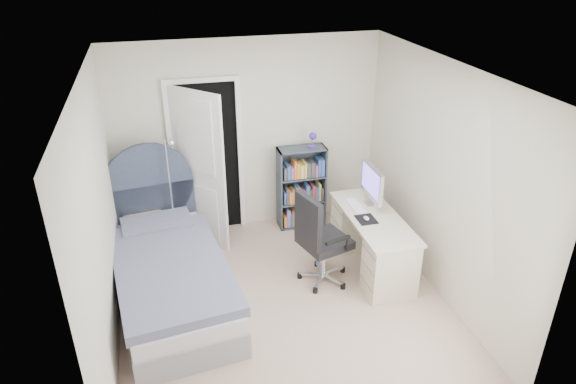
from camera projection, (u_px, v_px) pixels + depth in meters
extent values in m
cube|color=tan|center=(284.00, 304.00, 5.56)|extent=(3.40, 3.60, 0.05)
cube|color=white|center=(282.00, 69.00, 4.41)|extent=(3.40, 3.60, 0.05)
cube|color=beige|center=(248.00, 136.00, 6.56)|extent=(3.40, 0.05, 2.50)
cube|color=beige|center=(351.00, 323.00, 3.41)|extent=(3.40, 0.05, 2.50)
cube|color=beige|center=(97.00, 223.00, 4.59)|extent=(0.05, 3.60, 2.50)
cube|color=beige|center=(442.00, 181.00, 5.38)|extent=(0.05, 3.60, 2.50)
cube|color=black|center=(207.00, 160.00, 6.52)|extent=(0.80, 0.01, 2.00)
cube|color=white|center=(172.00, 164.00, 6.40)|extent=(0.06, 0.06, 2.00)
cube|color=white|center=(240.00, 157.00, 6.60)|extent=(0.06, 0.06, 2.00)
cube|color=white|center=(201.00, 80.00, 6.04)|extent=(0.92, 0.06, 0.06)
cube|color=white|center=(199.00, 171.00, 6.22)|extent=(0.57, 0.62, 2.00)
cube|color=gray|center=(173.00, 291.00, 5.50)|extent=(1.31, 2.33, 0.29)
cube|color=silver|center=(171.00, 274.00, 5.40)|extent=(1.28, 2.28, 0.18)
cube|color=slate|center=(171.00, 269.00, 5.25)|extent=(1.31, 2.00, 0.11)
cube|color=slate|center=(157.00, 225.00, 5.99)|extent=(0.84, 0.53, 0.13)
cube|color=#374055|center=(153.00, 217.00, 6.32)|extent=(1.05, 0.19, 0.89)
cylinder|color=#374055|center=(149.00, 185.00, 6.12)|extent=(1.05, 0.19, 1.05)
cylinder|color=tan|center=(129.00, 236.00, 6.24)|extent=(0.04, 0.04, 0.55)
cylinder|color=tan|center=(129.00, 221.00, 6.57)|extent=(0.04, 0.04, 0.55)
cylinder|color=tan|center=(161.00, 232.00, 6.33)|extent=(0.04, 0.04, 0.55)
cylinder|color=tan|center=(159.00, 217.00, 6.66)|extent=(0.04, 0.04, 0.55)
cube|color=tan|center=(142.00, 208.00, 6.33)|extent=(0.44, 0.44, 0.03)
cube|color=tan|center=(145.00, 232.00, 6.49)|extent=(0.40, 0.40, 0.02)
cube|color=#B24C33|center=(137.00, 207.00, 6.31)|extent=(0.18, 0.24, 0.03)
cube|color=#3F598C|center=(137.00, 205.00, 6.29)|extent=(0.17, 0.23, 0.03)
cube|color=#D8CC7F|center=(136.00, 202.00, 6.28)|extent=(0.15, 0.22, 0.03)
cylinder|color=silver|center=(177.00, 248.00, 6.48)|extent=(0.21, 0.21, 0.02)
cylinder|color=silver|center=(171.00, 197.00, 6.16)|extent=(0.02, 0.02, 1.46)
sphere|color=silver|center=(171.00, 143.00, 5.82)|extent=(0.08, 0.08, 0.08)
cube|color=#37424B|center=(279.00, 190.00, 6.75)|extent=(0.02, 0.27, 1.12)
cube|color=#37424B|center=(323.00, 185.00, 6.88)|extent=(0.02, 0.27, 1.12)
cube|color=#37424B|center=(302.00, 149.00, 6.57)|extent=(0.63, 0.27, 0.02)
cube|color=#37424B|center=(301.00, 223.00, 7.06)|extent=(0.63, 0.27, 0.02)
cube|color=#37424B|center=(299.00, 183.00, 6.93)|extent=(0.63, 0.01, 1.12)
cube|color=#37424B|center=(301.00, 201.00, 6.90)|extent=(0.59, 0.25, 0.02)
cube|color=#37424B|center=(302.00, 177.00, 6.74)|extent=(0.59, 0.25, 0.02)
cylinder|color=#4126A5|center=(312.00, 146.00, 6.59)|extent=(0.11, 0.11, 0.02)
cylinder|color=silver|center=(312.00, 141.00, 6.56)|extent=(0.01, 0.01, 0.14)
sphere|color=#4126A5|center=(313.00, 136.00, 6.50)|extent=(0.10, 0.10, 0.10)
cube|color=orange|center=(284.00, 220.00, 6.94)|extent=(0.04, 0.19, 0.16)
cube|color=#7F72B2|center=(287.00, 216.00, 6.93)|extent=(0.04, 0.19, 0.25)
cube|color=#335999|center=(290.00, 218.00, 6.95)|extent=(0.03, 0.19, 0.20)
cube|color=orange|center=(293.00, 217.00, 6.96)|extent=(0.05, 0.19, 0.21)
cube|color=#D8BF4C|center=(297.00, 217.00, 6.98)|extent=(0.04, 0.19, 0.18)
cube|color=#994C7F|center=(301.00, 216.00, 6.98)|extent=(0.05, 0.19, 0.22)
cube|color=#994C7F|center=(305.00, 216.00, 7.00)|extent=(0.05, 0.19, 0.20)
cube|color=#337F4C|center=(308.00, 215.00, 7.01)|extent=(0.04, 0.19, 0.22)
cube|color=#3F3F3F|center=(312.00, 213.00, 7.01)|extent=(0.05, 0.19, 0.24)
cube|color=#335999|center=(315.00, 216.00, 7.04)|extent=(0.04, 0.19, 0.16)
cube|color=#335999|center=(319.00, 213.00, 7.04)|extent=(0.05, 0.19, 0.21)
cube|color=#335999|center=(284.00, 196.00, 6.78)|extent=(0.03, 0.19, 0.17)
cube|color=#3F3F3F|center=(286.00, 194.00, 6.78)|extent=(0.03, 0.19, 0.22)
cube|color=orange|center=(289.00, 196.00, 6.80)|extent=(0.04, 0.19, 0.17)
cube|color=orange|center=(292.00, 195.00, 6.81)|extent=(0.04, 0.19, 0.19)
cube|color=#335999|center=(296.00, 193.00, 6.81)|extent=(0.04, 0.19, 0.22)
cube|color=#D8BF4C|center=(299.00, 194.00, 6.82)|extent=(0.04, 0.19, 0.20)
cube|color=#994C7F|center=(302.00, 195.00, 6.84)|extent=(0.05, 0.19, 0.16)
cube|color=#335999|center=(306.00, 192.00, 6.84)|extent=(0.05, 0.19, 0.23)
cube|color=#3F3F3F|center=(309.00, 193.00, 6.86)|extent=(0.02, 0.19, 0.18)
cube|color=#B23333|center=(312.00, 192.00, 6.86)|extent=(0.04, 0.19, 0.21)
cube|color=#335999|center=(315.00, 192.00, 6.88)|extent=(0.04, 0.19, 0.19)
cube|color=#D8BF4C|center=(318.00, 190.00, 6.88)|extent=(0.02, 0.19, 0.24)
cube|color=#3F3F3F|center=(321.00, 192.00, 6.90)|extent=(0.03, 0.19, 0.17)
cube|color=#3F3F3F|center=(284.00, 172.00, 6.63)|extent=(0.04, 0.19, 0.16)
cube|color=#335999|center=(288.00, 171.00, 6.63)|extent=(0.04, 0.19, 0.18)
cube|color=#994C7F|center=(291.00, 171.00, 6.65)|extent=(0.04, 0.19, 0.16)
cube|color=orange|center=(294.00, 169.00, 6.64)|extent=(0.02, 0.19, 0.24)
cube|color=orange|center=(297.00, 169.00, 6.65)|extent=(0.04, 0.19, 0.21)
cube|color=#D8BF4C|center=(300.00, 170.00, 6.67)|extent=(0.05, 0.19, 0.18)
cube|color=#D8BF4C|center=(304.00, 169.00, 6.68)|extent=(0.03, 0.19, 0.20)
cube|color=#3F3F3F|center=(307.00, 168.00, 6.69)|extent=(0.05, 0.19, 0.20)
cube|color=#3F3F3F|center=(311.00, 168.00, 6.70)|extent=(0.05, 0.19, 0.20)
cube|color=#994C7F|center=(315.00, 169.00, 6.72)|extent=(0.03, 0.19, 0.16)
cube|color=#335999|center=(318.00, 166.00, 6.72)|extent=(0.03, 0.19, 0.23)
cube|color=#335999|center=(321.00, 166.00, 6.73)|extent=(0.05, 0.19, 0.23)
cube|color=beige|center=(374.00, 217.00, 5.83)|extent=(0.57, 1.43, 0.03)
cube|color=beige|center=(390.00, 268.00, 5.55)|extent=(0.53, 0.38, 0.67)
cube|color=beige|center=(356.00, 222.00, 6.43)|extent=(0.53, 0.38, 0.67)
cube|color=silver|center=(372.00, 203.00, 6.09)|extent=(0.15, 0.15, 0.01)
cube|color=silver|center=(375.00, 195.00, 6.05)|extent=(0.03, 0.06, 0.21)
cube|color=silver|center=(372.00, 182.00, 5.96)|extent=(0.04, 0.53, 0.38)
cube|color=#6553CB|center=(370.00, 181.00, 5.95)|extent=(0.00, 0.48, 0.31)
cube|color=white|center=(355.00, 205.00, 6.04)|extent=(0.12, 0.38, 0.02)
cube|color=black|center=(366.00, 219.00, 5.76)|extent=(0.21, 0.25, 0.00)
ellipsoid|color=white|center=(366.00, 218.00, 5.75)|extent=(0.06, 0.10, 0.03)
cube|color=silver|center=(333.00, 271.00, 5.96)|extent=(0.29, 0.12, 0.03)
cylinder|color=black|center=(343.00, 269.00, 6.04)|extent=(0.07, 0.07, 0.06)
cube|color=silver|center=(320.00, 268.00, 6.02)|extent=(0.05, 0.29, 0.03)
cylinder|color=black|center=(317.00, 263.00, 6.15)|extent=(0.07, 0.07, 0.06)
cube|color=silver|center=(312.00, 274.00, 5.91)|extent=(0.28, 0.13, 0.03)
cylinder|color=black|center=(300.00, 276.00, 5.93)|extent=(0.07, 0.07, 0.06)
cube|color=silver|center=(319.00, 281.00, 5.79)|extent=(0.21, 0.25, 0.03)
cylinder|color=black|center=(315.00, 290.00, 5.69)|extent=(0.07, 0.07, 0.06)
cube|color=silver|center=(333.00, 279.00, 5.82)|extent=(0.20, 0.26, 0.03)
cylinder|color=black|center=(343.00, 286.00, 5.75)|extent=(0.07, 0.07, 0.06)
cylinder|color=silver|center=(324.00, 259.00, 5.80)|extent=(0.06, 0.06, 0.43)
cube|color=black|center=(325.00, 241.00, 5.70)|extent=(0.61, 0.61, 0.09)
cube|color=black|center=(308.00, 221.00, 5.45)|extent=(0.20, 0.45, 0.56)
cube|color=black|center=(338.00, 240.00, 5.41)|extent=(0.30, 0.13, 0.03)
cube|color=black|center=(310.00, 219.00, 5.82)|extent=(0.30, 0.13, 0.03)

